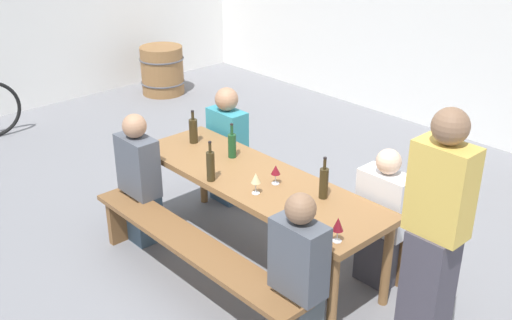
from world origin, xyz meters
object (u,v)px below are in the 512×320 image
at_px(wine_glass_1, 256,179).
at_px(wine_glass_2, 338,225).
at_px(bench_near, 191,251).
at_px(wine_bottle_3, 232,145).
at_px(tasting_table, 256,186).
at_px(bench_far, 311,195).
at_px(wine_barrel, 162,70).
at_px(wine_bottle_0, 211,166).
at_px(standing_host, 433,248).
at_px(seated_guest_near_1, 298,278).
at_px(seated_guest_far_1, 383,222).
at_px(wine_glass_0, 276,170).
at_px(wine_bottle_2, 193,130).
at_px(wine_bottle_1, 324,182).
at_px(seated_guest_far_0, 228,148).
at_px(seated_guest_near_0, 139,182).

bearing_deg(wine_glass_1, wine_glass_2, -4.09).
distance_m(bench_near, wine_bottle_3, 1.01).
bearing_deg(tasting_table, bench_far, 90.00).
height_order(wine_glass_2, wine_barrel, wine_glass_2).
relative_size(wine_bottle_0, standing_host, 0.19).
xyz_separation_m(tasting_table, wine_glass_2, (1.03, -0.24, 0.20)).
bearing_deg(seated_guest_near_1, standing_host, -52.01).
distance_m(wine_glass_1, seated_guest_far_1, 1.02).
height_order(bench_far, wine_glass_0, wine_glass_0).
xyz_separation_m(wine_bottle_2, wine_bottle_3, (0.47, 0.05, -0.00)).
xyz_separation_m(wine_bottle_1, wine_bottle_3, (-0.99, -0.02, -0.01)).
bearing_deg(tasting_table, wine_bottle_1, 13.47).
distance_m(wine_bottle_3, wine_glass_0, 0.60).
bearing_deg(wine_glass_0, wine_bottle_1, 14.24).
height_order(wine_glass_2, seated_guest_near_1, seated_guest_near_1).
bearing_deg(wine_bottle_0, wine_bottle_2, 152.57).
bearing_deg(wine_bottle_3, wine_glass_2, -13.77).
bearing_deg(wine_bottle_3, seated_guest_far_1, 17.08).
bearing_deg(seated_guest_far_1, bench_far, -99.93).
bearing_deg(wine_bottle_0, bench_near, -61.58).
xyz_separation_m(wine_bottle_0, wine_glass_1, (0.39, 0.11, -0.00)).
xyz_separation_m(wine_bottle_3, seated_guest_far_0, (-0.53, 0.39, -0.31)).
xyz_separation_m(wine_glass_2, seated_guest_near_1, (-0.08, -0.27, -0.32)).
bearing_deg(seated_guest_near_0, bench_near, -99.48).
xyz_separation_m(wine_bottle_3, wine_barrel, (-3.67, 1.80, -0.51)).
bearing_deg(seated_guest_far_0, seated_guest_far_1, 90.00).
relative_size(bench_far, seated_guest_near_0, 1.90).
height_order(bench_near, wine_glass_0, wine_glass_0).
xyz_separation_m(wine_glass_1, seated_guest_far_0, (-1.14, 0.69, -0.32)).
distance_m(wine_bottle_1, seated_guest_near_1, 0.81).
xyz_separation_m(tasting_table, bench_near, (0.00, -0.66, -0.31)).
xyz_separation_m(wine_bottle_2, seated_guest_near_1, (1.83, -0.57, -0.31)).
height_order(wine_bottle_0, wine_bottle_1, wine_bottle_0).
bearing_deg(wine_glass_1, wine_bottle_3, 154.26).
height_order(wine_bottle_1, wine_barrel, wine_bottle_1).
bearing_deg(standing_host, seated_guest_near_1, 37.99).
height_order(wine_glass_0, wine_glass_2, wine_glass_2).
relative_size(bench_near, bench_far, 1.00).
relative_size(bench_near, seated_guest_near_0, 1.90).
relative_size(seated_guest_near_0, seated_guest_far_0, 1.01).
xyz_separation_m(bench_near, wine_glass_1, (0.19, 0.48, 0.51)).
height_order(tasting_table, wine_bottle_3, wine_bottle_3).
xyz_separation_m(tasting_table, seated_guest_far_1, (0.86, 0.51, -0.15)).
bearing_deg(bench_near, seated_guest_near_1, 9.01).
relative_size(wine_glass_1, seated_guest_far_1, 0.15).
height_order(wine_glass_1, standing_host, standing_host).
bearing_deg(wine_bottle_3, seated_guest_far_0, 143.53).
xyz_separation_m(bench_far, wine_bottle_0, (-0.20, -0.94, 0.52)).
relative_size(bench_near, wine_bottle_0, 6.73).
bearing_deg(wine_bottle_3, tasting_table, -15.32).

